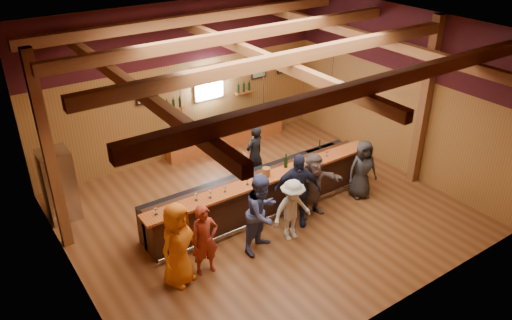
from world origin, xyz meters
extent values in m
plane|color=brown|center=(0.00, 0.00, 0.00)|extent=(9.00, 9.00, 0.00)
cube|color=brown|center=(0.00, 4.00, 2.25)|extent=(9.00, 0.04, 4.50)
cube|color=brown|center=(0.00, -4.00, 2.25)|extent=(9.00, 0.04, 4.50)
cube|color=brown|center=(-4.50, 0.00, 2.25)|extent=(0.04, 8.00, 4.50)
cube|color=brown|center=(4.50, 0.00, 2.25)|extent=(0.04, 8.00, 4.50)
cube|color=brown|center=(0.00, 0.00, 4.50)|extent=(9.00, 8.00, 0.04)
cube|color=#340E12|center=(0.00, 3.98, 3.65)|extent=(9.00, 0.01, 1.70)
cube|color=#340E12|center=(-4.48, 0.00, 3.65)|extent=(0.01, 8.00, 1.70)
cube|color=#340E12|center=(4.48, 0.00, 3.65)|extent=(0.01, 8.00, 1.70)
cube|color=brown|center=(-4.35, 1.50, 2.25)|extent=(0.22, 0.22, 4.50)
cube|color=brown|center=(4.35, -1.00, 2.25)|extent=(0.22, 0.22, 4.50)
cube|color=brown|center=(0.00, -3.00, 4.20)|extent=(8.80, 0.20, 0.25)
cube|color=brown|center=(0.00, -1.00, 4.20)|extent=(8.80, 0.20, 0.25)
cube|color=brown|center=(0.00, 1.00, 4.20)|extent=(8.80, 0.20, 0.25)
cube|color=brown|center=(0.00, 3.00, 4.20)|extent=(8.80, 0.20, 0.25)
cube|color=brown|center=(-3.00, 0.00, 3.95)|extent=(0.18, 7.80, 0.22)
cube|color=brown|center=(0.00, 0.00, 3.95)|extent=(0.18, 7.80, 0.22)
cube|color=brown|center=(3.00, 0.00, 3.95)|extent=(0.18, 7.80, 0.22)
cube|color=black|center=(0.00, 0.00, 0.53)|extent=(6.00, 0.60, 1.05)
cube|color=#90411A|center=(0.00, -0.18, 1.08)|extent=(6.30, 0.50, 0.06)
cube|color=black|center=(0.00, 0.38, 0.93)|extent=(6.00, 0.48, 0.05)
cube|color=black|center=(0.00, 0.38, 0.45)|extent=(6.00, 0.48, 0.90)
cube|color=silver|center=(2.00, 0.38, 0.88)|extent=(0.45, 0.40, 0.14)
cube|color=silver|center=(2.50, 0.38, 0.88)|extent=(0.45, 0.40, 0.14)
cylinder|color=silver|center=(0.00, -0.42, 0.15)|extent=(6.00, 0.06, 0.06)
cube|color=#90411A|center=(1.20, 3.72, 0.45)|extent=(4.00, 0.50, 0.90)
cube|color=black|center=(1.20, 3.72, 0.93)|extent=(4.00, 0.52, 0.05)
cube|color=silver|center=(0.80, 3.95, 2.05)|extent=(0.95, 0.08, 0.95)
cube|color=white|center=(0.80, 3.90, 2.05)|extent=(0.78, 0.01, 0.78)
cube|color=black|center=(-1.20, 3.94, 2.10)|extent=(0.55, 0.04, 0.45)
cube|color=silver|center=(-1.20, 3.92, 2.10)|extent=(0.45, 0.01, 0.35)
cube|color=black|center=(2.60, 3.94, 2.10)|extent=(0.55, 0.04, 0.45)
cube|color=silver|center=(2.60, 3.92, 2.10)|extent=(0.45, 0.01, 0.35)
cube|color=black|center=(3.60, 3.94, 2.10)|extent=(0.55, 0.04, 0.45)
cube|color=silver|center=(3.60, 3.92, 2.10)|extent=(0.45, 0.01, 0.35)
cube|color=#90411A|center=(-0.40, 3.88, 1.55)|extent=(0.60, 0.18, 0.04)
cylinder|color=black|center=(-0.60, 3.88, 1.70)|extent=(0.07, 0.07, 0.26)
cylinder|color=black|center=(-0.40, 3.88, 1.70)|extent=(0.07, 0.07, 0.26)
cylinder|color=black|center=(-0.20, 3.88, 1.70)|extent=(0.07, 0.07, 0.26)
cube|color=#90411A|center=(2.00, 3.88, 1.55)|extent=(0.60, 0.18, 0.04)
cylinder|color=black|center=(1.80, 3.88, 1.70)|extent=(0.07, 0.07, 0.26)
cylinder|color=black|center=(2.00, 3.88, 1.70)|extent=(0.07, 0.07, 0.26)
cylinder|color=black|center=(2.20, 3.88, 1.70)|extent=(0.07, 0.07, 0.26)
cylinder|color=black|center=(-2.00, 0.00, 3.33)|extent=(0.01, 0.01, 1.25)
sphere|color=#EE4D0B|center=(-2.00, 0.00, 2.70)|extent=(0.24, 0.24, 0.24)
cylinder|color=black|center=(0.00, 0.00, 3.33)|extent=(0.01, 0.01, 1.25)
sphere|color=#EE4D0B|center=(0.00, 0.00, 2.70)|extent=(0.24, 0.24, 0.24)
cylinder|color=black|center=(2.00, 0.00, 3.33)|extent=(0.01, 0.01, 1.25)
sphere|color=#EE4D0B|center=(2.00, 0.00, 2.70)|extent=(0.24, 0.24, 0.24)
cube|color=silver|center=(-4.10, 2.60, 0.90)|extent=(0.70, 0.70, 1.80)
imported|color=orange|center=(-2.80, -1.07, 0.92)|extent=(1.05, 0.88, 1.84)
imported|color=maroon|center=(-2.22, -1.10, 0.80)|extent=(0.62, 0.44, 1.60)
imported|color=#434F86|center=(-0.81, -1.12, 0.93)|extent=(1.09, 0.97, 1.86)
imported|color=beige|center=(-0.05, -1.20, 0.76)|extent=(1.00, 0.60, 1.52)
imported|color=#1A1E35|center=(0.39, -0.81, 0.93)|extent=(1.17, 0.93, 1.85)
imported|color=#5A4B48|center=(0.95, -0.73, 0.83)|extent=(1.59, 0.62, 1.67)
imported|color=#272729|center=(2.55, -0.79, 0.79)|extent=(0.89, 0.72, 1.57)
imported|color=black|center=(0.70, 1.39, 0.83)|extent=(0.69, 0.54, 1.66)
cylinder|color=brown|center=(0.00, -0.13, 1.22)|extent=(0.20, 0.20, 0.21)
cylinder|color=black|center=(0.64, -0.06, 1.24)|extent=(0.08, 0.08, 0.27)
cylinder|color=black|center=(0.64, -0.06, 1.42)|extent=(0.03, 0.03, 0.09)
cylinder|color=black|center=(0.63, -0.05, 1.25)|extent=(0.08, 0.08, 0.27)
cylinder|color=black|center=(0.63, -0.05, 1.43)|extent=(0.03, 0.03, 0.09)
cylinder|color=silver|center=(-2.82, -0.14, 1.11)|extent=(0.07, 0.07, 0.01)
cylinder|color=silver|center=(-2.82, -0.14, 1.17)|extent=(0.01, 0.01, 0.10)
sphere|color=silver|center=(-2.82, -0.14, 1.25)|extent=(0.08, 0.08, 0.08)
cylinder|color=silver|center=(-1.87, -0.13, 1.11)|extent=(0.07, 0.07, 0.01)
cylinder|color=silver|center=(-1.87, -0.13, 1.17)|extent=(0.01, 0.01, 0.10)
sphere|color=silver|center=(-1.87, -0.13, 1.25)|extent=(0.08, 0.08, 0.08)
cylinder|color=silver|center=(-1.57, -0.20, 1.11)|extent=(0.07, 0.07, 0.01)
cylinder|color=silver|center=(-1.57, -0.20, 1.17)|extent=(0.01, 0.01, 0.11)
sphere|color=silver|center=(-1.57, -0.20, 1.26)|extent=(0.08, 0.08, 0.08)
cylinder|color=silver|center=(-1.17, -0.18, 1.11)|extent=(0.06, 0.06, 0.01)
cylinder|color=silver|center=(-1.17, -0.18, 1.16)|extent=(0.01, 0.01, 0.09)
sphere|color=silver|center=(-1.17, -0.18, 1.24)|extent=(0.07, 0.07, 0.07)
cylinder|color=silver|center=(-0.58, -0.20, 1.11)|extent=(0.07, 0.07, 0.01)
cylinder|color=silver|center=(-0.58, -0.20, 1.17)|extent=(0.01, 0.01, 0.10)
sphere|color=silver|center=(-0.58, -0.20, 1.26)|extent=(0.08, 0.08, 0.08)
cylinder|color=silver|center=(0.90, -0.19, 1.11)|extent=(0.06, 0.06, 0.01)
cylinder|color=silver|center=(0.90, -0.19, 1.16)|extent=(0.01, 0.01, 0.09)
sphere|color=silver|center=(0.90, -0.19, 1.23)|extent=(0.07, 0.07, 0.07)
cylinder|color=silver|center=(1.49, -0.19, 1.11)|extent=(0.08, 0.08, 0.01)
cylinder|color=silver|center=(1.49, -0.19, 1.17)|extent=(0.01, 0.01, 0.11)
sphere|color=silver|center=(1.49, -0.19, 1.26)|extent=(0.09, 0.09, 0.09)
cylinder|color=silver|center=(1.85, -0.18, 1.11)|extent=(0.07, 0.07, 0.01)
cylinder|color=silver|center=(1.85, -0.18, 1.17)|extent=(0.01, 0.01, 0.10)
sphere|color=silver|center=(1.85, -0.18, 1.25)|extent=(0.08, 0.08, 0.08)
camera|label=1|loc=(-5.97, -8.41, 7.01)|focal=35.00mm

